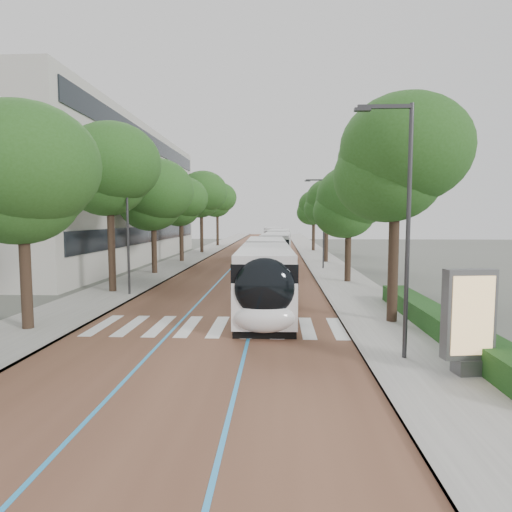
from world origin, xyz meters
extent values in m
plane|color=#51544C|center=(0.00, 0.00, 0.00)|extent=(160.00, 160.00, 0.00)
cube|color=brown|center=(0.00, 40.00, 0.01)|extent=(11.00, 140.00, 0.02)
cube|color=gray|center=(-7.50, 40.00, 0.06)|extent=(4.00, 140.00, 0.12)
cube|color=gray|center=(7.50, 40.00, 0.06)|extent=(4.00, 140.00, 0.12)
cube|color=gray|center=(-5.60, 40.00, 0.06)|extent=(0.20, 140.00, 0.14)
cube|color=gray|center=(5.60, 40.00, 0.06)|extent=(0.20, 140.00, 0.14)
cube|color=silver|center=(-4.80, 1.00, 0.03)|extent=(0.55, 3.60, 0.01)
cube|color=silver|center=(-3.55, 1.00, 0.03)|extent=(0.55, 3.60, 0.01)
cube|color=silver|center=(-2.30, 1.00, 0.03)|extent=(0.55, 3.60, 0.01)
cube|color=silver|center=(-1.05, 1.00, 0.03)|extent=(0.55, 3.60, 0.01)
cube|color=silver|center=(0.20, 1.00, 0.03)|extent=(0.55, 3.60, 0.01)
cube|color=silver|center=(1.45, 1.00, 0.03)|extent=(0.55, 3.60, 0.01)
cube|color=silver|center=(2.70, 1.00, 0.03)|extent=(0.55, 3.60, 0.01)
cube|color=silver|center=(3.95, 1.00, 0.03)|extent=(0.55, 3.60, 0.01)
cube|color=silver|center=(5.20, 1.00, 0.03)|extent=(0.55, 3.60, 0.01)
cube|color=#298DD0|center=(-1.60, 40.00, 0.02)|extent=(0.12, 126.00, 0.01)
cube|color=#298DD0|center=(1.60, 40.00, 0.02)|extent=(0.12, 126.00, 0.01)
cube|color=#B5B2A8|center=(-19.50, 28.00, 7.00)|extent=(18.00, 40.00, 14.00)
cube|color=black|center=(-10.45, 28.00, 3.00)|extent=(0.12, 38.00, 1.60)
cube|color=black|center=(-10.45, 28.00, 6.20)|extent=(0.12, 38.00, 1.60)
cube|color=black|center=(-10.45, 28.00, 9.40)|extent=(0.12, 38.00, 1.60)
cube|color=black|center=(-10.45, 28.00, 12.40)|extent=(0.12, 38.00, 1.60)
cube|color=#193C14|center=(9.10, 0.00, 0.52)|extent=(1.20, 14.00, 0.80)
cylinder|color=#323235|center=(6.80, -3.00, 4.12)|extent=(0.14, 0.14, 8.00)
cube|color=#323235|center=(6.00, -3.00, 8.02)|extent=(1.70, 0.12, 0.12)
cube|color=#323235|center=(5.30, -3.00, 7.94)|extent=(0.50, 0.20, 0.10)
cylinder|color=#323235|center=(6.80, 22.00, 4.12)|extent=(0.14, 0.14, 8.00)
cube|color=#323235|center=(6.00, 22.00, 8.02)|extent=(1.70, 0.12, 0.12)
cube|color=#323235|center=(5.30, 22.00, 7.94)|extent=(0.50, 0.20, 0.10)
cylinder|color=#323235|center=(-6.10, 8.00, 4.12)|extent=(0.14, 0.14, 8.00)
cylinder|color=black|center=(-7.50, 0.00, 2.17)|extent=(0.44, 0.44, 4.33)
ellipsoid|color=#234E19|center=(-7.50, 0.00, 6.10)|extent=(5.76, 5.76, 4.90)
cylinder|color=black|center=(-7.50, 9.00, 2.59)|extent=(0.44, 0.44, 5.18)
ellipsoid|color=#234E19|center=(-7.50, 9.00, 7.30)|extent=(5.72, 5.72, 4.86)
cylinder|color=black|center=(-7.50, 18.00, 2.23)|extent=(0.44, 0.44, 4.45)
ellipsoid|color=#234E19|center=(-7.50, 18.00, 6.27)|extent=(6.11, 6.11, 5.19)
cylinder|color=black|center=(-7.50, 28.00, 2.18)|extent=(0.44, 0.44, 4.36)
ellipsoid|color=#234E19|center=(-7.50, 28.00, 6.14)|extent=(5.19, 5.19, 4.41)
cylinder|color=black|center=(-7.50, 40.00, 2.67)|extent=(0.44, 0.44, 5.35)
ellipsoid|color=#234E19|center=(-7.50, 40.00, 7.54)|extent=(6.46, 6.46, 5.49)
cylinder|color=black|center=(-7.50, 55.00, 2.66)|extent=(0.44, 0.44, 5.32)
ellipsoid|color=#234E19|center=(-7.50, 55.00, 7.49)|extent=(5.95, 5.95, 5.06)
cylinder|color=black|center=(7.70, 2.00, 2.44)|extent=(0.44, 0.44, 4.88)
ellipsoid|color=#234E19|center=(7.70, 2.00, 6.88)|extent=(5.43, 5.43, 4.62)
cylinder|color=black|center=(7.70, 14.00, 1.97)|extent=(0.44, 0.44, 3.95)
ellipsoid|color=#234E19|center=(7.70, 14.00, 5.56)|extent=(5.19, 5.19, 4.41)
cylinder|color=black|center=(7.70, 28.00, 2.15)|extent=(0.44, 0.44, 4.31)
ellipsoid|color=#234E19|center=(7.70, 28.00, 6.07)|extent=(4.79, 4.79, 4.07)
cylinder|color=black|center=(7.70, 44.00, 2.11)|extent=(0.44, 0.44, 4.22)
ellipsoid|color=#234E19|center=(7.70, 44.00, 5.95)|extent=(4.90, 4.90, 4.17)
cylinder|color=black|center=(1.98, 8.84, 1.77)|extent=(2.32, 0.96, 2.30)
cube|color=white|center=(2.11, 3.71, 1.26)|extent=(2.73, 9.42, 1.82)
cube|color=black|center=(2.11, 3.71, 2.40)|extent=(2.76, 9.23, 0.97)
cube|color=silver|center=(2.11, 3.71, 3.04)|extent=(2.67, 9.23, 0.31)
cube|color=black|center=(2.11, 3.71, 0.17)|extent=(2.67, 9.04, 0.35)
cube|color=white|center=(1.88, 13.16, 1.26)|extent=(2.69, 7.80, 1.82)
cube|color=black|center=(1.88, 13.16, 2.40)|extent=(2.72, 7.64, 0.97)
cube|color=silver|center=(1.88, 13.16, 3.04)|extent=(2.63, 7.64, 0.31)
cube|color=black|center=(1.88, 13.16, 0.17)|extent=(2.63, 7.49, 0.35)
ellipsoid|color=black|center=(2.22, -0.81, 2.00)|extent=(2.38, 1.16, 2.28)
ellipsoid|color=white|center=(2.22, -0.86, 0.86)|extent=(2.37, 1.06, 1.14)
cylinder|color=black|center=(1.03, 1.41, 0.50)|extent=(0.32, 1.01, 1.00)
cylinder|color=black|center=(3.29, 1.46, 0.50)|extent=(0.32, 1.01, 1.00)
cylinder|color=black|center=(0.71, 14.80, 0.50)|extent=(0.32, 1.01, 1.00)
cylinder|color=black|center=(2.97, 14.86, 0.50)|extent=(0.32, 1.01, 1.00)
cylinder|color=black|center=(0.90, 6.77, 0.50)|extent=(0.32, 1.01, 1.00)
cylinder|color=black|center=(3.16, 6.82, 0.50)|extent=(0.32, 1.01, 1.00)
cube|color=white|center=(2.59, 24.04, 1.26)|extent=(2.98, 12.09, 1.82)
cube|color=black|center=(2.59, 24.04, 2.40)|extent=(3.01, 11.85, 0.97)
cube|color=silver|center=(2.59, 24.04, 3.04)|extent=(2.92, 11.85, 0.31)
cube|color=black|center=(2.59, 24.04, 0.17)|extent=(2.91, 11.61, 0.35)
ellipsoid|color=black|center=(2.35, 18.20, 2.00)|extent=(2.39, 1.19, 2.28)
ellipsoid|color=white|center=(2.35, 18.15, 0.86)|extent=(2.39, 1.09, 1.14)
cylinder|color=black|center=(1.31, 20.49, 0.50)|extent=(0.34, 1.01, 1.00)
cylinder|color=black|center=(3.57, 20.40, 0.50)|extent=(0.34, 1.01, 1.00)
cylinder|color=black|center=(1.61, 27.88, 0.50)|extent=(0.34, 1.01, 1.00)
cylinder|color=black|center=(3.87, 27.79, 0.50)|extent=(0.34, 1.01, 1.00)
cube|color=white|center=(2.72, 37.09, 1.26)|extent=(3.27, 12.14, 1.82)
cube|color=black|center=(2.72, 37.09, 2.40)|extent=(3.30, 11.90, 0.97)
cube|color=silver|center=(2.72, 37.09, 3.04)|extent=(3.21, 11.89, 0.31)
cube|color=black|center=(2.72, 37.09, 0.17)|extent=(3.19, 11.65, 0.35)
ellipsoid|color=black|center=(2.34, 31.25, 2.00)|extent=(2.42, 1.25, 2.28)
ellipsoid|color=white|center=(2.34, 31.20, 0.86)|extent=(2.41, 1.15, 1.14)
cylinder|color=black|center=(1.36, 33.57, 0.50)|extent=(0.36, 1.02, 1.00)
cylinder|color=black|center=(3.62, 33.42, 0.50)|extent=(0.36, 1.02, 1.00)
cylinder|color=black|center=(1.84, 40.95, 0.50)|extent=(0.36, 1.02, 1.00)
cylinder|color=black|center=(4.10, 40.80, 0.50)|extent=(0.36, 1.02, 1.00)
cube|color=white|center=(1.87, 50.35, 1.26)|extent=(3.22, 12.13, 1.82)
cube|color=black|center=(1.87, 50.35, 2.40)|extent=(3.24, 11.89, 0.97)
cube|color=silver|center=(1.87, 50.35, 3.04)|extent=(3.15, 11.89, 0.31)
cube|color=black|center=(1.87, 50.35, 0.17)|extent=(3.14, 11.65, 0.35)
ellipsoid|color=black|center=(2.22, 44.51, 2.00)|extent=(2.41, 1.24, 2.28)
ellipsoid|color=white|center=(2.22, 44.46, 0.86)|extent=(2.41, 1.14, 1.14)
cylinder|color=black|center=(0.96, 46.69, 0.50)|extent=(0.36, 1.02, 1.00)
cylinder|color=black|center=(3.21, 46.82, 0.50)|extent=(0.36, 1.02, 1.00)
cylinder|color=black|center=(0.51, 54.07, 0.50)|extent=(0.36, 1.02, 1.00)
cylinder|color=black|center=(2.77, 54.21, 0.50)|extent=(0.36, 1.02, 1.00)
cube|color=#59595B|center=(8.16, -4.38, 0.35)|extent=(0.75, 0.66, 0.45)
cube|color=#59595B|center=(8.16, -4.38, 1.87)|extent=(1.51, 0.61, 2.59)
cube|color=#DDB475|center=(8.19, -4.59, 1.87)|extent=(1.23, 0.21, 2.25)
camera|label=1|loc=(2.72, -16.67, 4.58)|focal=30.00mm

